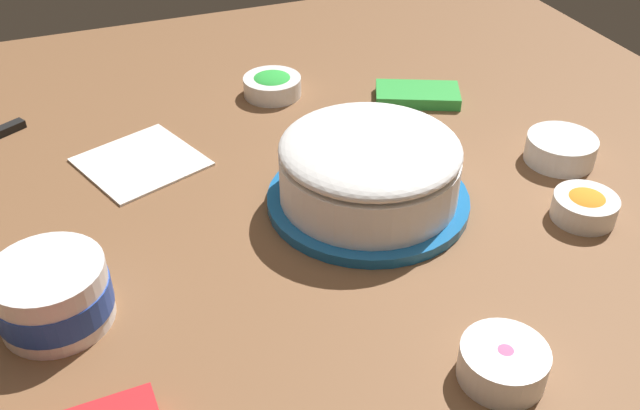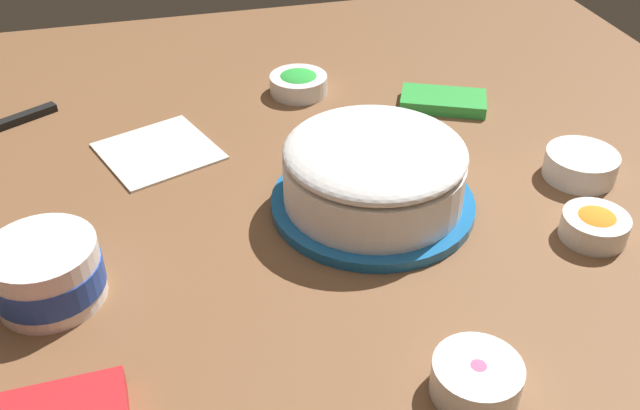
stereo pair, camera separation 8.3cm
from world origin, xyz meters
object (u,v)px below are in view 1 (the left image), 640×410
frosting_tub (52,293)px  sprinkle_bowl_green (272,85)px  frosted_cake (369,172)px  sprinkle_bowl_yellow (561,148)px  sprinkle_bowl_orange (585,206)px  candy_box_upper (417,95)px  sprinkle_bowl_pink (503,362)px  paper_napkin (141,161)px

frosting_tub → sprinkle_bowl_green: frosting_tub is taller
frosted_cake → frosting_tub: frosted_cake is taller
sprinkle_bowl_yellow → sprinkle_bowl_orange: 0.14m
candy_box_upper → sprinkle_bowl_pink: bearing=94.9°
sprinkle_bowl_orange → candy_box_upper: size_ratio=0.60×
sprinkle_bowl_orange → candy_box_upper: (0.05, -0.36, -0.01)m
frosting_tub → candy_box_upper: (-0.59, -0.31, -0.03)m
frosting_tub → paper_napkin: 0.31m
sprinkle_bowl_pink → sprinkle_bowl_orange: (-0.24, -0.18, -0.00)m
frosting_tub → sprinkle_bowl_pink: 0.46m
frosted_cake → paper_napkin: bearing=-38.5°
sprinkle_bowl_yellow → sprinkle_bowl_pink: (0.29, 0.31, 0.00)m
sprinkle_bowl_yellow → sprinkle_bowl_green: sprinkle_bowl_yellow is taller
sprinkle_bowl_pink → candy_box_upper: bearing=-109.4°
sprinkle_bowl_green → paper_napkin: sprinkle_bowl_green is taller
frosting_tub → sprinkle_bowl_pink: size_ratio=1.40×
frosting_tub → sprinkle_bowl_pink: (-0.39, 0.24, -0.02)m
frosting_tub → candy_box_upper: size_ratio=0.89×
frosted_cake → sprinkle_bowl_orange: size_ratio=3.25×
sprinkle_bowl_green → sprinkle_bowl_pink: size_ratio=1.10×
frosting_tub → sprinkle_bowl_pink: frosting_tub is taller
sprinkle_bowl_yellow → sprinkle_bowl_pink: bearing=46.3°
sprinkle_bowl_yellow → sprinkle_bowl_green: 0.46m
frosting_tub → sprinkle_bowl_orange: 0.64m
sprinkle_bowl_yellow → frosted_cake: bearing=-0.4°
frosting_tub → paper_napkin: bearing=-115.7°
sprinkle_bowl_yellow → paper_napkin: 0.59m
frosting_tub → sprinkle_bowl_yellow: bearing=-174.1°
candy_box_upper → paper_napkin: candy_box_upper is taller
sprinkle_bowl_green → candy_box_upper: (-0.21, 0.10, -0.01)m
frosted_cake → paper_napkin: frosted_cake is taller
sprinkle_bowl_yellow → sprinkle_bowl_pink: same height
sprinkle_bowl_yellow → candy_box_upper: (0.10, -0.24, -0.01)m
frosted_cake → frosting_tub: bearing=10.5°
sprinkle_bowl_yellow → sprinkle_bowl_orange: (0.06, 0.12, -0.00)m
candy_box_upper → sprinkle_bowl_orange: bearing=121.7°
candy_box_upper → paper_napkin: size_ratio=0.89×
sprinkle_bowl_green → paper_napkin: (0.24, 0.13, -0.01)m
frosted_cake → paper_napkin: (0.26, -0.21, -0.05)m
sprinkle_bowl_yellow → paper_napkin: size_ratio=0.65×
sprinkle_bowl_pink → candy_box_upper: (-0.19, -0.54, -0.01)m
sprinkle_bowl_orange → paper_napkin: sprinkle_bowl_orange is taller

